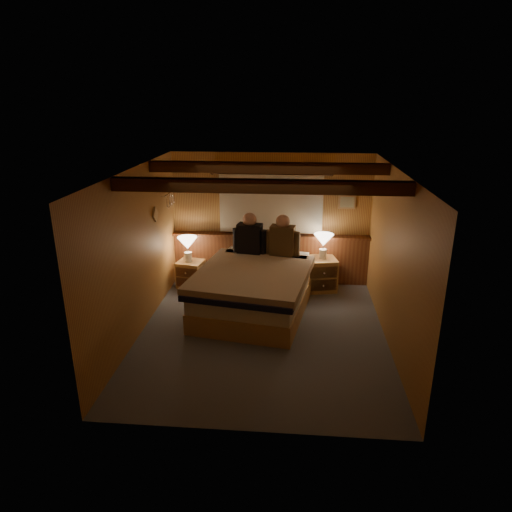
# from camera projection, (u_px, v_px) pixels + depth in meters

# --- Properties ---
(floor) EXTENTS (4.20, 4.20, 0.00)m
(floor) POSITION_uv_depth(u_px,v_px,m) (262.00, 333.00, 6.76)
(floor) COLOR #515760
(floor) RESTS_ON ground
(ceiling) EXTENTS (4.20, 4.20, 0.00)m
(ceiling) POSITION_uv_depth(u_px,v_px,m) (263.00, 171.00, 5.96)
(ceiling) COLOR tan
(ceiling) RESTS_ON wall_back
(wall_back) EXTENTS (3.60, 0.00, 3.60)m
(wall_back) POSITION_uv_depth(u_px,v_px,m) (271.00, 219.00, 8.34)
(wall_back) COLOR #B88E42
(wall_back) RESTS_ON floor
(wall_left) EXTENTS (0.00, 4.20, 4.20)m
(wall_left) POSITION_uv_depth(u_px,v_px,m) (137.00, 254.00, 6.51)
(wall_left) COLOR #B88E42
(wall_left) RESTS_ON floor
(wall_right) EXTENTS (0.00, 4.20, 4.20)m
(wall_right) POSITION_uv_depth(u_px,v_px,m) (394.00, 261.00, 6.21)
(wall_right) COLOR #B88E42
(wall_right) RESTS_ON floor
(wall_front) EXTENTS (3.60, 0.00, 3.60)m
(wall_front) POSITION_uv_depth(u_px,v_px,m) (247.00, 329.00, 4.39)
(wall_front) COLOR #B88E42
(wall_front) RESTS_ON floor
(wainscot) EXTENTS (3.60, 0.23, 0.94)m
(wainscot) POSITION_uv_depth(u_px,v_px,m) (270.00, 257.00, 8.51)
(wainscot) COLOR brown
(wainscot) RESTS_ON wall_back
(curtain_window) EXTENTS (2.18, 0.09, 1.11)m
(curtain_window) POSITION_uv_depth(u_px,v_px,m) (271.00, 203.00, 8.16)
(curtain_window) COLOR #472511
(curtain_window) RESTS_ON wall_back
(ceiling_beams) EXTENTS (3.60, 1.65, 0.16)m
(ceiling_beams) POSITION_uv_depth(u_px,v_px,m) (264.00, 176.00, 6.13)
(ceiling_beams) COLOR #472511
(ceiling_beams) RESTS_ON ceiling
(coat_rail) EXTENTS (0.05, 0.55, 0.24)m
(coat_rail) POSITION_uv_depth(u_px,v_px,m) (170.00, 198.00, 7.83)
(coat_rail) COLOR silver
(coat_rail) RESTS_ON wall_left
(framed_print) EXTENTS (0.30, 0.04, 0.25)m
(framed_print) POSITION_uv_depth(u_px,v_px,m) (347.00, 202.00, 8.09)
(framed_print) COLOR tan
(framed_print) RESTS_ON wall_back
(bed) EXTENTS (2.00, 2.42, 0.74)m
(bed) POSITION_uv_depth(u_px,v_px,m) (254.00, 289.00, 7.33)
(bed) COLOR tan
(bed) RESTS_ON floor
(nightstand_left) EXTENTS (0.52, 0.48, 0.49)m
(nightstand_left) POSITION_uv_depth(u_px,v_px,m) (191.00, 274.00, 8.35)
(nightstand_left) COLOR tan
(nightstand_left) RESTS_ON floor
(nightstand_right) EXTENTS (0.63, 0.59, 0.59)m
(nightstand_right) POSITION_uv_depth(u_px,v_px,m) (320.00, 274.00, 8.21)
(nightstand_right) COLOR tan
(nightstand_right) RESTS_ON floor
(lamp_left) EXTENTS (0.35, 0.35, 0.46)m
(lamp_left) POSITION_uv_depth(u_px,v_px,m) (187.00, 244.00, 8.16)
(lamp_left) COLOR silver
(lamp_left) RESTS_ON nightstand_left
(lamp_right) EXTENTS (0.34, 0.34, 0.45)m
(lamp_right) POSITION_uv_depth(u_px,v_px,m) (324.00, 241.00, 8.02)
(lamp_right) COLOR silver
(lamp_right) RESTS_ON nightstand_right
(person_left) EXTENTS (0.60, 0.31, 0.74)m
(person_left) POSITION_uv_depth(u_px,v_px,m) (250.00, 236.00, 7.88)
(person_left) COLOR black
(person_left) RESTS_ON bed
(person_right) EXTENTS (0.60, 0.30, 0.74)m
(person_right) POSITION_uv_depth(u_px,v_px,m) (283.00, 238.00, 7.78)
(person_right) COLOR #47341C
(person_right) RESTS_ON bed
(duffel_bag) EXTENTS (0.57, 0.44, 0.37)m
(duffel_bag) POSITION_uv_depth(u_px,v_px,m) (211.00, 283.00, 8.19)
(duffel_bag) COLOR black
(duffel_bag) RESTS_ON floor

